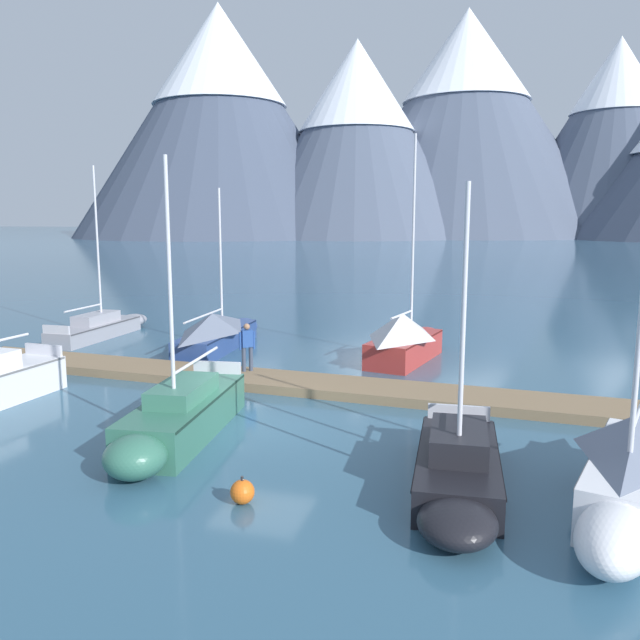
{
  "coord_description": "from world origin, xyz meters",
  "views": [
    {
      "loc": [
        5.9,
        -15.56,
        5.6
      ],
      "look_at": [
        0.0,
        6.0,
        2.0
      ],
      "focal_mm": 35.55,
      "sensor_mm": 36.0,
      "label": 1
    }
  ],
  "objects_px": {
    "sailboat_nearest_berth": "(103,326)",
    "sailboat_end_of_dock": "(631,472)",
    "sailboat_far_berth": "(407,337)",
    "person_on_dock": "(247,344)",
    "sailboat_mid_dock_starboard": "(179,417)",
    "sailboat_outer_slip": "(458,470)",
    "sailboat_mid_dock_port": "(219,331)",
    "mooring_buoy_channel_marker": "(242,492)"
  },
  "relations": [
    {
      "from": "sailboat_nearest_berth",
      "to": "sailboat_end_of_dock",
      "type": "height_order",
      "value": "sailboat_end_of_dock"
    },
    {
      "from": "sailboat_mid_dock_starboard",
      "to": "sailboat_end_of_dock",
      "type": "xyz_separation_m",
      "value": [
        10.24,
        -1.41,
        0.22
      ]
    },
    {
      "from": "sailboat_outer_slip",
      "to": "person_on_dock",
      "type": "relative_size",
      "value": 3.73
    },
    {
      "from": "sailboat_nearest_berth",
      "to": "sailboat_mid_dock_starboard",
      "type": "xyz_separation_m",
      "value": [
        10.39,
        -12.07,
        0.13
      ]
    },
    {
      "from": "sailboat_mid_dock_port",
      "to": "sailboat_outer_slip",
      "type": "xyz_separation_m",
      "value": [
        10.83,
        -12.23,
        -0.28
      ]
    },
    {
      "from": "sailboat_nearest_berth",
      "to": "sailboat_mid_dock_starboard",
      "type": "relative_size",
      "value": 1.13
    },
    {
      "from": "person_on_dock",
      "to": "sailboat_outer_slip",
      "type": "bearing_deg",
      "value": -44.8
    },
    {
      "from": "sailboat_mid_dock_starboard",
      "to": "person_on_dock",
      "type": "distance_m",
      "value": 6.29
    },
    {
      "from": "sailboat_far_berth",
      "to": "sailboat_mid_dock_starboard",
      "type": "bearing_deg",
      "value": -112.07
    },
    {
      "from": "sailboat_mid_dock_starboard",
      "to": "sailboat_far_berth",
      "type": "distance_m",
      "value": 11.6
    },
    {
      "from": "sailboat_outer_slip",
      "to": "sailboat_end_of_dock",
      "type": "distance_m",
      "value": 3.23
    },
    {
      "from": "sailboat_nearest_berth",
      "to": "sailboat_outer_slip",
      "type": "distance_m",
      "value": 22.0
    },
    {
      "from": "sailboat_end_of_dock",
      "to": "person_on_dock",
      "type": "height_order",
      "value": "sailboat_end_of_dock"
    },
    {
      "from": "sailboat_outer_slip",
      "to": "sailboat_mid_dock_starboard",
      "type": "bearing_deg",
      "value": 168.95
    },
    {
      "from": "sailboat_far_berth",
      "to": "sailboat_end_of_dock",
      "type": "distance_m",
      "value": 13.5
    },
    {
      "from": "sailboat_mid_dock_port",
      "to": "sailboat_far_berth",
      "type": "height_order",
      "value": "sailboat_far_berth"
    },
    {
      "from": "sailboat_nearest_berth",
      "to": "sailboat_mid_dock_port",
      "type": "height_order",
      "value": "sailboat_nearest_berth"
    },
    {
      "from": "sailboat_mid_dock_starboard",
      "to": "person_on_dock",
      "type": "relative_size",
      "value": 4.19
    },
    {
      "from": "mooring_buoy_channel_marker",
      "to": "sailboat_mid_dock_port",
      "type": "bearing_deg",
      "value": 115.98
    },
    {
      "from": "person_on_dock",
      "to": "sailboat_nearest_berth",
      "type": "bearing_deg",
      "value": 149.1
    },
    {
      "from": "sailboat_far_berth",
      "to": "sailboat_end_of_dock",
      "type": "height_order",
      "value": "sailboat_far_berth"
    },
    {
      "from": "sailboat_mid_dock_port",
      "to": "sailboat_end_of_dock",
      "type": "distance_m",
      "value": 18.65
    },
    {
      "from": "sailboat_end_of_dock",
      "to": "mooring_buoy_channel_marker",
      "type": "bearing_deg",
      "value": -167.85
    },
    {
      "from": "sailboat_outer_slip",
      "to": "person_on_dock",
      "type": "height_order",
      "value": "sailboat_outer_slip"
    },
    {
      "from": "sailboat_mid_dock_starboard",
      "to": "sailboat_outer_slip",
      "type": "xyz_separation_m",
      "value": [
        7.02,
        -1.37,
        -0.11
      ]
    },
    {
      "from": "sailboat_nearest_berth",
      "to": "sailboat_outer_slip",
      "type": "height_order",
      "value": "sailboat_nearest_berth"
    },
    {
      "from": "sailboat_nearest_berth",
      "to": "sailboat_end_of_dock",
      "type": "relative_size",
      "value": 0.96
    },
    {
      "from": "person_on_dock",
      "to": "mooring_buoy_channel_marker",
      "type": "bearing_deg",
      "value": -68.85
    },
    {
      "from": "sailboat_end_of_dock",
      "to": "person_on_dock",
      "type": "xyz_separation_m",
      "value": [
        -10.86,
        7.63,
        0.43
      ]
    },
    {
      "from": "sailboat_mid_dock_port",
      "to": "mooring_buoy_channel_marker",
      "type": "distance_m",
      "value": 15.41
    },
    {
      "from": "sailboat_nearest_berth",
      "to": "sailboat_mid_dock_starboard",
      "type": "height_order",
      "value": "sailboat_nearest_berth"
    },
    {
      "from": "sailboat_nearest_berth",
      "to": "sailboat_mid_dock_starboard",
      "type": "bearing_deg",
      "value": -49.27
    },
    {
      "from": "sailboat_far_berth",
      "to": "sailboat_outer_slip",
      "type": "height_order",
      "value": "sailboat_far_berth"
    },
    {
      "from": "sailboat_mid_dock_starboard",
      "to": "person_on_dock",
      "type": "xyz_separation_m",
      "value": [
        -0.62,
        6.22,
        0.65
      ]
    },
    {
      "from": "sailboat_mid_dock_port",
      "to": "sailboat_far_berth",
      "type": "bearing_deg",
      "value": -0.83
    },
    {
      "from": "sailboat_nearest_berth",
      "to": "sailboat_far_berth",
      "type": "xyz_separation_m",
      "value": [
        14.75,
        -1.33,
        0.44
      ]
    },
    {
      "from": "sailboat_outer_slip",
      "to": "mooring_buoy_channel_marker",
      "type": "bearing_deg",
      "value": -158.48
    },
    {
      "from": "sailboat_nearest_berth",
      "to": "sailboat_end_of_dock",
      "type": "bearing_deg",
      "value": -33.16
    },
    {
      "from": "sailboat_far_berth",
      "to": "sailboat_end_of_dock",
      "type": "relative_size",
      "value": 1.06
    },
    {
      "from": "sailboat_mid_dock_starboard",
      "to": "person_on_dock",
      "type": "height_order",
      "value": "sailboat_mid_dock_starboard"
    },
    {
      "from": "sailboat_mid_dock_starboard",
      "to": "sailboat_mid_dock_port",
      "type": "bearing_deg",
      "value": 109.32
    },
    {
      "from": "sailboat_mid_dock_port",
      "to": "mooring_buoy_channel_marker",
      "type": "relative_size",
      "value": 13.5
    }
  ]
}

